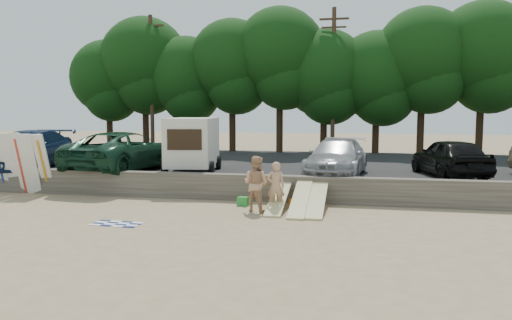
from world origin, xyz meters
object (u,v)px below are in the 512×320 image
object	(u,v)px
car_0	(28,149)
beachgoer_a	(276,186)
cooler	(243,201)
car_2	(337,158)
car_3	(450,157)
beachgoer_b	(256,184)
box_trailer	(193,142)
car_1	(124,151)

from	to	relation	value
car_0	beachgoer_a	size ratio (longest dim) A/B	3.61
beachgoer_a	cooler	xyz separation A→B (m)	(-1.32, 0.72, -0.69)
car_2	car_3	xyz separation A→B (m)	(4.58, 0.77, 0.03)
car_2	beachgoer_b	xyz separation A→B (m)	(-2.52, -4.54, -0.52)
beachgoer_a	beachgoer_b	distance (m)	0.69
box_trailer	car_1	distance (m)	3.29
beachgoer_b	cooler	xyz separation A→B (m)	(-0.66, 0.91, -0.79)
car_2	beachgoer_a	distance (m)	4.78
car_2	beachgoer_b	distance (m)	5.22
car_3	beachgoer_a	xyz separation A→B (m)	(-6.45, -5.13, -0.65)
box_trailer	car_3	xyz separation A→B (m)	(10.94, 0.70, -0.54)
box_trailer	cooler	world-z (taller)	box_trailer
car_3	beachgoer_a	bearing A→B (deg)	24.43
car_0	car_3	size ratio (longest dim) A/B	1.31
beachgoer_b	cooler	world-z (taller)	beachgoer_b
car_1	beachgoer_a	world-z (taller)	car_1
car_3	car_0	bearing A→B (deg)	-11.41
car_2	cooler	size ratio (longest dim) A/B	13.99
car_2	car_3	world-z (taller)	car_3
car_1	box_trailer	bearing A→B (deg)	-171.32
car_0	car_3	xyz separation A→B (m)	(19.09, 0.88, -0.09)
car_1	cooler	distance (m)	7.48
car_0	beachgoer_b	world-z (taller)	car_0
car_2	beachgoer_a	bearing A→B (deg)	-107.16
box_trailer	car_0	size ratio (longest dim) A/B	0.65
car_1	car_2	distance (m)	9.61
car_0	car_2	xyz separation A→B (m)	(14.51, 0.11, -0.12)
car_0	beachgoer_a	distance (m)	13.36
cooler	beachgoer_b	bearing A→B (deg)	-43.51
car_2	beachgoer_a	world-z (taller)	car_2
car_0	beachgoer_b	xyz separation A→B (m)	(11.99, -4.43, -0.64)
box_trailer	cooler	distance (m)	5.23
box_trailer	car_1	bearing A→B (deg)	173.78
car_1	beachgoer_a	size ratio (longest dim) A/B	3.76
car_2	car_0	bearing A→B (deg)	-173.54
car_1	car_2	world-z (taller)	car_1
car_2	car_3	bearing A→B (deg)	15.58
box_trailer	car_2	size ratio (longest dim) A/B	0.76
car_1	cooler	bearing A→B (deg)	157.08
beachgoer_b	car_3	bearing A→B (deg)	-122.20
box_trailer	car_0	distance (m)	8.17
box_trailer	car_2	xyz separation A→B (m)	(6.35, -0.07, -0.58)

